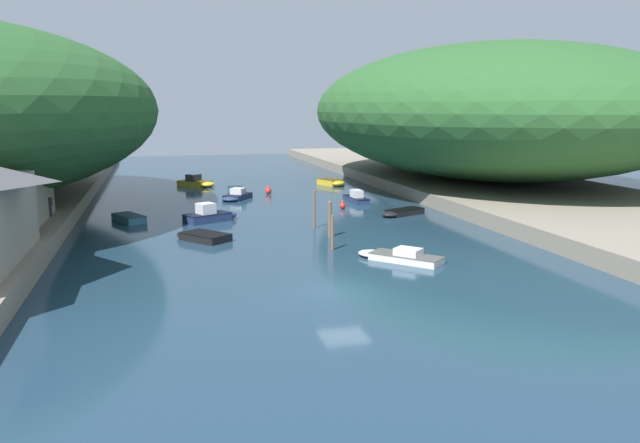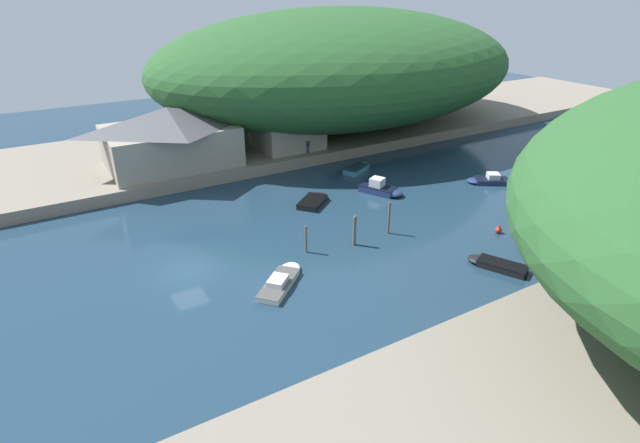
# 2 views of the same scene
# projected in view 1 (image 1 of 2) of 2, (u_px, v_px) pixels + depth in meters

# --- Properties ---
(water_surface) EXTENTS (130.00, 130.00, 0.00)m
(water_surface) POSITION_uv_depth(u_px,v_px,m) (256.00, 205.00, 61.25)
(water_surface) COLOR #1E384C
(water_surface) RESTS_ON ground
(right_bank) EXTENTS (22.00, 120.00, 1.28)m
(right_bank) POSITION_uv_depth(u_px,v_px,m) (501.00, 189.00, 67.83)
(right_bank) COLOR gray
(right_bank) RESTS_ON ground
(hillside_right) EXTENTS (38.31, 53.64, 15.31)m
(hillside_right) POSITION_uv_depth(u_px,v_px,m) (487.00, 112.00, 72.07)
(hillside_right) COLOR #285628
(hillside_right) RESTS_ON right_bank
(boat_yellow_tender) EXTENTS (1.57, 5.38, 1.27)m
(boat_yellow_tender) POSITION_uv_depth(u_px,v_px,m) (354.00, 198.00, 63.50)
(boat_yellow_tender) COLOR navy
(boat_yellow_tender) RESTS_ON water_surface
(boat_white_cruiser) EXTENTS (4.75, 3.31, 0.54)m
(boat_white_cruiser) POSITION_uv_depth(u_px,v_px,m) (401.00, 212.00, 55.41)
(boat_white_cruiser) COLOR black
(boat_white_cruiser) RESTS_ON water_surface
(boat_far_right_bank) EXTENTS (4.28, 4.64, 0.55)m
(boat_far_right_bank) POSITION_uv_depth(u_px,v_px,m) (200.00, 236.00, 45.34)
(boat_far_right_bank) COLOR black
(boat_far_right_bank) RESTS_ON water_surface
(boat_near_quay) EXTENTS (5.02, 5.28, 0.88)m
(boat_near_quay) POSITION_uv_depth(u_px,v_px,m) (398.00, 256.00, 39.22)
(boat_near_quay) COLOR silver
(boat_near_quay) RESTS_ON water_surface
(boat_cabin_cruiser) EXTENTS (3.34, 4.54, 0.62)m
(boat_cabin_cruiser) POSITION_uv_depth(u_px,v_px,m) (126.00, 217.00, 52.66)
(boat_cabin_cruiser) COLOR teal
(boat_cabin_cruiser) RESTS_ON water_surface
(boat_moored_right) EXTENTS (1.80, 4.42, 0.40)m
(boat_moored_right) POSITION_uv_depth(u_px,v_px,m) (237.00, 190.00, 70.90)
(boat_moored_right) COLOR teal
(boat_moored_right) RESTS_ON water_surface
(boat_small_dinghy) EXTENTS (4.97, 3.71, 1.59)m
(boat_small_dinghy) POSITION_uv_depth(u_px,v_px,m) (212.00, 215.00, 52.61)
(boat_small_dinghy) COLOR navy
(boat_small_dinghy) RESTS_ON water_surface
(boat_red_skiff) EXTENTS (4.85, 4.81, 1.43)m
(boat_red_skiff) POSITION_uv_depth(u_px,v_px,m) (197.00, 183.00, 75.44)
(boat_red_skiff) COLOR gold
(boat_red_skiff) RESTS_ON water_surface
(boat_navy_launch) EXTENTS (3.22, 4.22, 0.73)m
(boat_navy_launch) POSITION_uv_depth(u_px,v_px,m) (333.00, 182.00, 76.31)
(boat_navy_launch) COLOR gold
(boat_navy_launch) RESTS_ON water_surface
(boat_mid_channel) EXTENTS (3.92, 4.73, 1.12)m
(boat_mid_channel) POSITION_uv_depth(u_px,v_px,m) (236.00, 196.00, 64.81)
(boat_mid_channel) COLOR navy
(boat_mid_channel) RESTS_ON water_surface
(mooring_post_second) EXTENTS (0.20, 0.20, 2.43)m
(mooring_post_second) POSITION_uv_depth(u_px,v_px,m) (332.00, 232.00, 41.92)
(mooring_post_second) COLOR brown
(mooring_post_second) RESTS_ON water_surface
(mooring_post_middle) EXTENTS (0.29, 0.29, 2.72)m
(mooring_post_middle) POSITION_uv_depth(u_px,v_px,m) (330.00, 219.00, 46.04)
(mooring_post_middle) COLOR brown
(mooring_post_middle) RESTS_ON water_surface
(mooring_post_fourth) EXTENTS (0.20, 0.20, 3.04)m
(mooring_post_fourth) POSITION_uv_depth(u_px,v_px,m) (314.00, 209.00, 49.54)
(mooring_post_fourth) COLOR brown
(mooring_post_fourth) RESTS_ON water_surface
(channel_buoy_near) EXTENTS (0.71, 0.71, 1.06)m
(channel_buoy_near) POSITION_uv_depth(u_px,v_px,m) (268.00, 190.00, 68.72)
(channel_buoy_near) COLOR red
(channel_buoy_near) RESTS_ON water_surface
(channel_buoy_far) EXTENTS (0.58, 0.58, 0.87)m
(channel_buoy_far) POSITION_uv_depth(u_px,v_px,m) (343.00, 205.00, 58.99)
(channel_buoy_far) COLOR red
(channel_buoy_far) RESTS_ON water_surface
(person_on_quay) EXTENTS (0.26, 0.40, 1.69)m
(person_on_quay) POSITION_uv_depth(u_px,v_px,m) (6.00, 238.00, 35.26)
(person_on_quay) COLOR #282D3D
(person_on_quay) RESTS_ON left_bank
(person_by_boathouse) EXTENTS (0.33, 0.43, 1.69)m
(person_by_boathouse) POSITION_uv_depth(u_px,v_px,m) (50.00, 204.00, 47.38)
(person_by_boathouse) COLOR #282D3D
(person_by_boathouse) RESTS_ON left_bank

